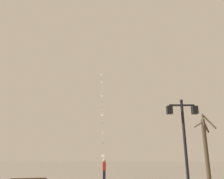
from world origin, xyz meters
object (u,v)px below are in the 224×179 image
object	(u,v)px
kite_train	(102,102)
kite_flyer	(104,170)
bare_tree	(206,146)
twin_lantern_lamp_post	(184,127)

from	to	relation	value
kite_train	kite_flyer	distance (m)	14.85
kite_flyer	bare_tree	size ratio (longest dim) A/B	0.35
kite_flyer	bare_tree	world-z (taller)	bare_tree
twin_lantern_lamp_post	kite_flyer	distance (m)	8.16
kite_train	kite_flyer	world-z (taller)	kite_train
kite_train	bare_tree	world-z (taller)	kite_train
twin_lantern_lamp_post	kite_train	bearing A→B (deg)	104.16
twin_lantern_lamp_post	kite_flyer	world-z (taller)	twin_lantern_lamp_post
kite_flyer	bare_tree	xyz separation A→B (m)	(7.33, -1.14, 1.70)
kite_train	bare_tree	size ratio (longest dim) A/B	4.28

